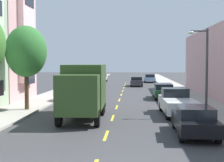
{
  "coord_description": "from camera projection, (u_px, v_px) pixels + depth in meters",
  "views": [
    {
      "loc": [
        1.3,
        -8.46,
        3.52
      ],
      "look_at": [
        -0.93,
        25.59,
        1.59
      ],
      "focal_mm": 52.0,
      "sensor_mm": 36.0,
      "label": 1
    }
  ],
  "objects": [
    {
      "name": "parked_sedan_black",
      "position": [
        195.0,
        120.0,
        15.64
      ],
      "size": [
        1.92,
        4.55,
        1.43
      ],
      "color": "black",
      "rests_on": "ground_plane"
    },
    {
      "name": "parked_pickup_burgundy",
      "position": [
        74.0,
        92.0,
        30.24
      ],
      "size": [
        2.13,
        5.35,
        1.73
      ],
      "color": "maroon",
      "rests_on": "ground_plane"
    },
    {
      "name": "parked_pickup_white",
      "position": [
        177.0,
        103.0,
        21.88
      ],
      "size": [
        2.14,
        5.35,
        1.73
      ],
      "color": "silver",
      "rests_on": "ground_plane"
    },
    {
      "name": "parked_pickup_navy",
      "position": [
        84.0,
        86.0,
        37.6
      ],
      "size": [
        2.09,
        5.33,
        1.73
      ],
      "color": "navy",
      "rests_on": "ground_plane"
    },
    {
      "name": "sidewalk_left",
      "position": [
        60.0,
        93.0,
        37.07
      ],
      "size": [
        3.2,
        120.0,
        0.14
      ],
      "primitive_type": "cube",
      "color": "#A39E93",
      "rests_on": "ground_plane"
    },
    {
      "name": "parked_wagon_forest",
      "position": [
        163.0,
        90.0,
        31.67
      ],
      "size": [
        1.89,
        4.73,
        1.5
      ],
      "color": "#194C28",
      "rests_on": "ground_plane"
    },
    {
      "name": "delivery_box_truck",
      "position": [
        84.0,
        88.0,
        20.57
      ],
      "size": [
        2.6,
        7.24,
        3.39
      ],
      "color": "#2D471E",
      "rests_on": "ground_plane"
    },
    {
      "name": "sidewalk_right",
      "position": [
        185.0,
        94.0,
        36.14
      ],
      "size": [
        3.2,
        120.0,
        0.14
      ],
      "primitive_type": "cube",
      "color": "#A39E93",
      "rests_on": "ground_plane"
    },
    {
      "name": "parked_wagon_sky",
      "position": [
        150.0,
        78.0,
        57.8
      ],
      "size": [
        1.85,
        4.71,
        1.5
      ],
      "color": "#7A9EC6",
      "rests_on": "ground_plane"
    },
    {
      "name": "parked_hatchback_silver",
      "position": [
        102.0,
        78.0,
        59.49
      ],
      "size": [
        1.84,
        4.04,
        1.5
      ],
      "color": "#B2B5BA",
      "rests_on": "ground_plane"
    },
    {
      "name": "lane_centerline_dashes",
      "position": [
        120.0,
        97.0,
        33.12
      ],
      "size": [
        0.14,
        47.2,
        0.01
      ],
      "color": "yellow",
      "rests_on": "ground_plane"
    },
    {
      "name": "street_lamp",
      "position": [
        204.0,
        64.0,
        21.14
      ],
      "size": [
        1.35,
        0.28,
        5.59
      ],
      "color": "#38383D",
      "rests_on": "sidewalk_right"
    },
    {
      "name": "street_tree_second",
      "position": [
        26.0,
        52.0,
        23.29
      ],
      "size": [
        2.96,
        2.96,
        6.04
      ],
      "color": "#47331E",
      "rests_on": "sidewalk_left"
    },
    {
      "name": "ground_plane",
      "position": [
        122.0,
        92.0,
        38.6
      ],
      "size": [
        160.0,
        160.0,
        0.0
      ],
      "primitive_type": "plane",
      "color": "#38383A"
    },
    {
      "name": "moving_charcoal_sedan",
      "position": [
        137.0,
        81.0,
        48.43
      ],
      "size": [
        1.8,
        4.5,
        1.43
      ],
      "color": "#333338",
      "rests_on": "ground_plane"
    }
  ]
}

